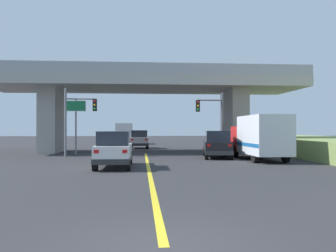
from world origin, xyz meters
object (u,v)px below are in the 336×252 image
(traffic_signal_farside, at_px, (76,114))
(traffic_signal_nearside, at_px, (213,116))
(sedan_oncoming, at_px, (139,139))
(highway_sign, at_px, (76,113))
(semi_truck_distant, at_px, (125,133))
(box_truck, at_px, (260,137))
(suv_lead, at_px, (114,149))
(suv_crossing, at_px, (217,144))

(traffic_signal_farside, bearing_deg, traffic_signal_nearside, 3.16)
(sedan_oncoming, xyz_separation_m, traffic_signal_farside, (-4.90, -11.37, 2.30))
(highway_sign, bearing_deg, semi_truck_distant, 81.62)
(box_truck, relative_size, sedan_oncoming, 1.58)
(suv_lead, distance_m, traffic_signal_farside, 9.21)
(sedan_oncoming, bearing_deg, highway_sign, -121.68)
(suv_lead, bearing_deg, traffic_signal_nearside, 49.61)
(traffic_signal_farside, bearing_deg, suv_lead, -66.37)
(suv_lead, xyz_separation_m, traffic_signal_nearside, (7.47, 8.78, 2.24))
(semi_truck_distant, bearing_deg, sedan_oncoming, -80.09)
(box_truck, relative_size, traffic_signal_farside, 1.28)
(highway_sign, bearing_deg, suv_lead, -69.31)
(suv_crossing, xyz_separation_m, traffic_signal_nearside, (0.28, 2.73, 2.24))
(suv_crossing, height_order, traffic_signal_nearside, traffic_signal_nearside)
(semi_truck_distant, bearing_deg, traffic_signal_nearside, -70.41)
(box_truck, bearing_deg, traffic_signal_nearside, 115.26)
(suv_lead, bearing_deg, traffic_signal_farside, 113.63)
(suv_crossing, distance_m, sedan_oncoming, 14.71)
(suv_lead, distance_m, sedan_oncoming, 19.58)
(box_truck, distance_m, sedan_oncoming, 17.73)
(highway_sign, xyz_separation_m, semi_truck_distant, (3.17, 21.52, -1.94))
(traffic_signal_nearside, relative_size, semi_truck_distant, 0.77)
(sedan_oncoming, bearing_deg, box_truck, -61.62)
(box_truck, bearing_deg, sedan_oncoming, 118.38)
(suv_crossing, xyz_separation_m, sedan_oncoming, (-5.86, 13.49, -0.00))
(suv_crossing, height_order, sedan_oncoming, same)
(suv_crossing, xyz_separation_m, traffic_signal_farside, (-10.77, 2.12, 2.29))
(sedan_oncoming, bearing_deg, traffic_signal_farside, -113.34)
(sedan_oncoming, bearing_deg, suv_lead, -93.89)
(suv_crossing, xyz_separation_m, semi_truck_distant, (-8.09, 26.26, 0.57))
(suv_crossing, relative_size, traffic_signal_nearside, 0.97)
(box_truck, xyz_separation_m, semi_truck_distant, (-10.65, 28.35, -0.03))
(suv_lead, height_order, suv_crossing, same)
(traffic_signal_nearside, height_order, highway_sign, traffic_signal_nearside)
(suv_lead, relative_size, highway_sign, 1.00)
(suv_lead, relative_size, sedan_oncoming, 1.08)
(suv_lead, distance_m, suv_crossing, 9.40)
(suv_lead, xyz_separation_m, suv_crossing, (7.19, 6.05, 0.00))
(suv_lead, relative_size, suv_crossing, 0.95)
(box_truck, distance_m, traffic_signal_nearside, 5.59)
(suv_lead, bearing_deg, suv_crossing, 40.06)
(sedan_oncoming, distance_m, traffic_signal_nearside, 12.59)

